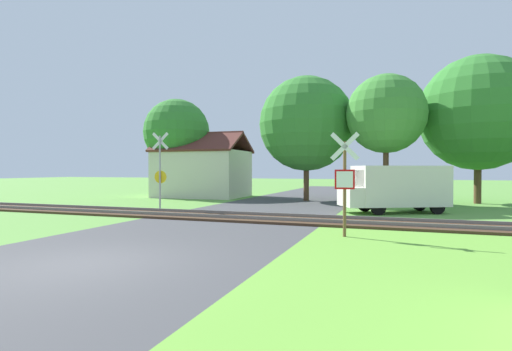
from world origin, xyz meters
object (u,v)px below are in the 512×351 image
object	(u,v)px
tree_left	(177,132)
mail_truck	(397,187)
tree_far	(478,113)
tree_right	(386,114)
stop_sign_near	(345,179)
crossing_sign_far	(160,168)
house	(203,172)
tree_center	(306,124)

from	to	relation	value
tree_left	mail_truck	size ratio (longest dim) A/B	1.43
tree_far	tree_right	xyz separation A→B (m)	(-5.22, -2.62, -0.15)
mail_truck	stop_sign_near	bearing A→B (deg)	142.53
crossing_sign_far	tree_right	xyz separation A→B (m)	(10.52, 7.46, 3.20)
stop_sign_near	tree_left	world-z (taller)	tree_left
stop_sign_near	mail_truck	size ratio (longest dim) A/B	0.62
tree_right	house	bearing A→B (deg)	169.49
stop_sign_near	tree_right	bearing A→B (deg)	-101.25
mail_truck	house	bearing A→B (deg)	36.61
stop_sign_near	mail_truck	bearing A→B (deg)	-108.07
stop_sign_near	tree_far	xyz separation A→B (m)	(6.07, 14.84, 3.69)
house	tree_right	distance (m)	13.94
tree_far	tree_center	xyz separation A→B (m)	(-10.25, -1.33, -0.39)
tree_right	crossing_sign_far	bearing A→B (deg)	-144.65
tree_far	tree_left	xyz separation A→B (m)	(-20.49, -0.57, -0.55)
crossing_sign_far	house	bearing A→B (deg)	97.53
stop_sign_near	mail_truck	xyz separation A→B (m)	(1.47, 7.69, -0.53)
tree_far	tree_right	size ratio (longest dim) A/B	1.17
tree_center	mail_truck	xyz separation A→B (m)	(5.65, -5.83, -3.84)
tree_left	tree_center	world-z (taller)	tree_center
stop_sign_near	tree_right	size ratio (longest dim) A/B	0.42
house	tree_left	size ratio (longest dim) A/B	0.90
mail_truck	tree_left	bearing A→B (deg)	40.81
crossing_sign_far	house	distance (m)	10.31
house	stop_sign_near	bearing A→B (deg)	-51.28
tree_center	tree_right	bearing A→B (deg)	-14.43
tree_far	tree_center	world-z (taller)	tree_far
crossing_sign_far	stop_sign_near	bearing A→B (deg)	-34.20
tree_left	mail_truck	world-z (taller)	tree_left
tree_right	tree_left	bearing A→B (deg)	172.34
tree_left	tree_center	size ratio (longest dim) A/B	0.91
tree_center	tree_left	bearing A→B (deg)	175.76
mail_truck	tree_far	bearing A→B (deg)	-59.42
tree_right	mail_truck	bearing A→B (deg)	-82.26
tree_far	tree_right	bearing A→B (deg)	-153.31
crossing_sign_far	tree_center	world-z (taller)	tree_center
house	tree_center	xyz separation A→B (m)	(8.25, -1.17, 3.20)
crossing_sign_far	mail_truck	distance (m)	11.55
tree_far	tree_left	bearing A→B (deg)	-178.41
stop_sign_near	mail_truck	distance (m)	7.85
crossing_sign_far	tree_left	size ratio (longest dim) A/B	0.53
stop_sign_near	tree_center	distance (m)	14.53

